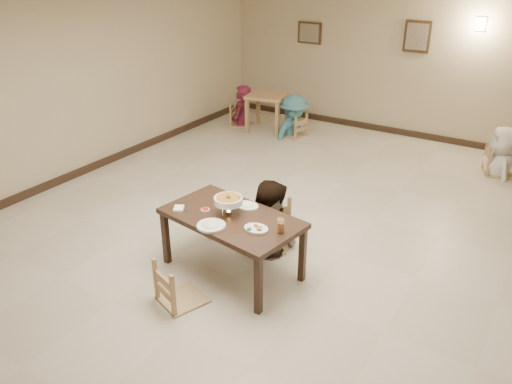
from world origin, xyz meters
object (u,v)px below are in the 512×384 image
Objects in this scene: chair_near at (180,263)px; bg_diner_b at (295,95)px; bg_table_left at (268,100)px; bg_diner_a at (241,85)px; bg_chair_rl at (503,148)px; main_diner at (268,181)px; bg_chair_ll at (241,105)px; drink_glass at (281,226)px; bg_diner_c at (507,127)px; chair_far at (271,206)px; curry_warmer at (228,201)px; main_table at (232,222)px; bg_chair_lr at (294,115)px.

bg_diner_b is (-1.58, 5.48, 0.38)m from chair_near.
bg_table_left is 0.52× the size of bg_diner_a.
bg_chair_rl is at bearing 1.11° from bg_table_left.
main_diner is 4.41m from bg_diner_b.
bg_table_left is 1.02× the size of bg_chair_ll.
drink_glass is (0.59, -0.73, -0.11)m from main_diner.
bg_table_left is 4.60m from bg_chair_rl.
bg_table_left is at bearing 77.42° from bg_diner_a.
main_diner is 4.67m from bg_diner_c.
bg_diner_a reaches higher than chair_far.
curry_warmer is at bearing 176.43° from drink_glass.
bg_diner_b reaches higher than main_table.
bg_chair_ll is (-2.99, 4.74, -0.47)m from curry_warmer.
drink_glass is at bearing -159.75° from bg_chair_ll.
curry_warmer is at bearing 135.19° from bg_chair_rl.
drink_glass is 0.09× the size of bg_diner_a.
chair_far is 1.05m from drink_glass.
bg_chair_lr is at bearing 0.00° from bg_diner_b.
bg_diner_c reaches higher than chair_near.
bg_diner_c is at bearing 102.09° from bg_chair_lr.
curry_warmer is 0.71m from drink_glass.
bg_chair_lr is at bearing 72.12° from bg_chair_rl.
curry_warmer is at bearing 167.04° from main_table.
bg_table_left is 0.55× the size of bg_diner_c.
chair_near is at bearing -92.18° from main_table.
drink_glass is 5.68m from bg_table_left.
drink_glass is (0.71, -0.04, -0.10)m from curry_warmer.
bg_table_left is (-2.33, 4.75, -0.27)m from curry_warmer.
bg_chair_lr is 3.94m from bg_chair_rl.
main_table is 1.88× the size of bg_chair_ll.
bg_table_left is (-3.04, 4.79, -0.17)m from drink_glass.
bg_chair_rl is at bearing 64.95° from curry_warmer.
chair_far is 0.40m from main_diner.
bg_chair_rl is at bearing -92.81° from chair_near.
bg_chair_rl is 0.57× the size of bg_diner_c.
main_table is 1.78× the size of bg_chair_rl.
chair_near is at bearing -117.89° from chair_far.
curry_warmer is 0.40× the size of bg_chair_lr.
bg_chair_lr is 0.54× the size of bg_diner_c.
chair_far is 5.05m from bg_diner_a.
main_table is 10.80× the size of drink_glass.
bg_diner_a is (-5.25, -0.10, 0.41)m from bg_chair_rl.
bg_diner_b is at bearing 72.12° from bg_chair_rl.
drink_glass reaches higher than main_table.
chair_far is at bearing -83.83° from main_diner.
chair_near is 0.58× the size of bg_diner_c.
chair_near is 6.13× the size of drink_glass.
main_table is 1.84× the size of bg_table_left.
curry_warmer is at bearing -76.83° from chair_near.
chair_far is at bearing 34.52° from bg_chair_lr.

